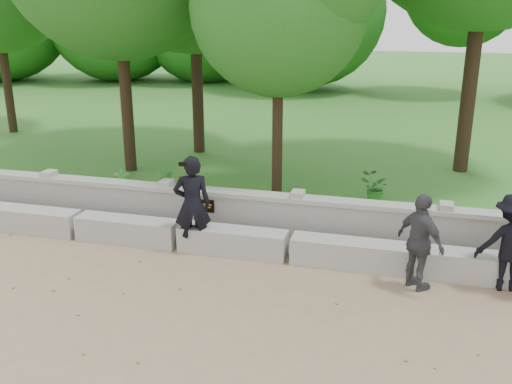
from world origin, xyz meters
TOP-DOWN VIEW (x-y plane):
  - ground at (0.00, 0.00)m, footprint 80.00×80.00m
  - lawn at (0.00, 14.00)m, footprint 40.00×22.00m
  - concrete_bench at (0.00, 1.90)m, footprint 11.90×0.45m
  - parapet_wall at (0.00, 2.60)m, footprint 12.50×0.35m
  - man_main at (0.32, 1.80)m, footprint 0.74×0.70m
  - visitor_mid at (5.38, 1.72)m, footprint 1.04×0.70m
  - visitor_right at (4.09, 1.38)m, footprint 0.89×0.89m
  - shrub_a at (-1.79, 3.30)m, footprint 0.43×0.41m
  - shrub_b at (-0.99, 3.67)m, footprint 0.46×0.45m
  - shrub_c at (3.22, 4.54)m, footprint 0.63×0.56m

SIDE VIEW (x-z plane):
  - ground at x=0.00m, z-range 0.00..0.00m
  - lawn at x=0.00m, z-range 0.00..0.25m
  - concrete_bench at x=0.00m, z-range 0.00..0.45m
  - parapet_wall at x=0.00m, z-range 0.01..0.91m
  - shrub_c at x=3.22m, z-range 0.25..0.87m
  - shrub_b at x=-0.99m, z-range 0.25..0.90m
  - shrub_a at x=-1.79m, z-range 0.25..0.93m
  - visitor_mid at x=5.38m, z-range 0.00..1.51m
  - visitor_right at x=4.09m, z-range 0.00..1.51m
  - man_main at x=0.32m, z-range 0.00..1.74m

